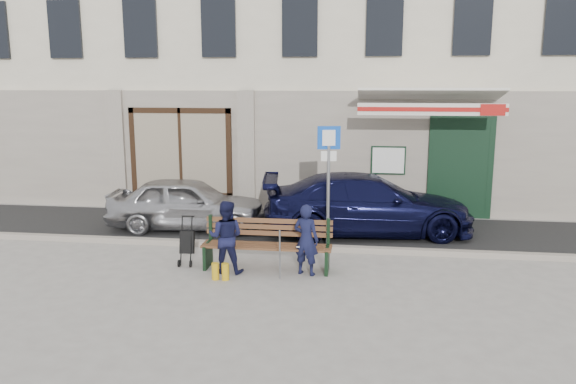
% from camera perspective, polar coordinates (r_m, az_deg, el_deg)
% --- Properties ---
extents(ground, '(80.00, 80.00, 0.00)m').
position_cam_1_polar(ground, '(10.31, -2.06, -8.24)').
color(ground, '#9E9991').
rests_on(ground, ground).
extents(asphalt_lane, '(60.00, 3.20, 0.01)m').
position_cam_1_polar(asphalt_lane, '(13.24, 0.22, -3.83)').
color(asphalt_lane, '#282828').
rests_on(asphalt_lane, ground).
extents(curb, '(60.00, 0.18, 0.12)m').
position_cam_1_polar(curb, '(11.70, -0.81, -5.56)').
color(curb, '#9E9384').
rests_on(curb, ground).
extents(building, '(20.00, 8.27, 10.00)m').
position_cam_1_polar(building, '(18.19, 2.56, 16.00)').
color(building, beige).
rests_on(building, ground).
extents(car_silver, '(3.76, 1.75, 1.25)m').
position_cam_1_polar(car_silver, '(13.37, -10.21, -1.13)').
color(car_silver, '#ACACB1').
rests_on(car_silver, ground).
extents(car_navy, '(4.95, 2.54, 1.37)m').
position_cam_1_polar(car_navy, '(12.88, 8.09, -1.24)').
color(car_navy, black).
rests_on(car_navy, ground).
extents(parking_sign, '(0.47, 0.12, 2.54)m').
position_cam_1_polar(parking_sign, '(11.55, 4.14, 2.48)').
color(parking_sign, gray).
rests_on(parking_sign, ground).
extents(bench, '(2.40, 1.17, 0.98)m').
position_cam_1_polar(bench, '(10.40, -2.43, -5.43)').
color(bench, brown).
rests_on(bench, ground).
extents(man, '(0.54, 0.44, 1.29)m').
position_cam_1_polar(man, '(10.06, 1.85, -4.87)').
color(man, black).
rests_on(man, ground).
extents(woman, '(0.66, 0.52, 1.33)m').
position_cam_1_polar(woman, '(10.23, -6.32, -4.55)').
color(woman, '#131535').
rests_on(woman, ground).
extents(stroller, '(0.29, 0.39, 0.92)m').
position_cam_1_polar(stroller, '(10.85, -10.22, -5.17)').
color(stroller, black).
rests_on(stroller, ground).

